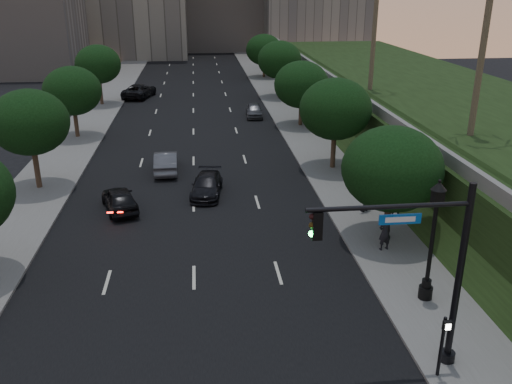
{
  "coord_description": "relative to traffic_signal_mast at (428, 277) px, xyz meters",
  "views": [
    {
      "loc": [
        0.49,
        -17.45,
        12.91
      ],
      "look_at": [
        3.1,
        6.55,
        3.6
      ],
      "focal_mm": 38.0,
      "sensor_mm": 36.0,
      "label": 1
    }
  ],
  "objects": [
    {
      "name": "pedestrian_b",
      "position": [
        3.66,
        12.79,
        -2.66
      ],
      "size": [
        1.02,
        0.91,
        1.73
      ],
      "primitive_type": "imported",
      "rotation": [
        0.0,
        0.0,
        2.78
      ],
      "color": "black",
      "rests_on": "sidewalk_right"
    },
    {
      "name": "tree_right_d",
      "position": [
        2.28,
        49.16,
        0.84
      ],
      "size": [
        5.2,
        5.2,
        6.74
      ],
      "color": "#38281C",
      "rests_on": "ground"
    },
    {
      "name": "sedan_mid_left",
      "position": [
        -9.99,
        22.85,
        -2.91
      ],
      "size": [
        1.75,
        4.69,
        1.53
      ],
      "primitive_type": "imported",
      "rotation": [
        0.0,
        0.0,
        3.17
      ],
      "color": "#53555B",
      "rests_on": "ground"
    },
    {
      "name": "sedan_far_left",
      "position": [
        -14.47,
        51.2,
        -2.85
      ],
      "size": [
        4.19,
        6.46,
        1.65
      ],
      "primitive_type": "imported",
      "rotation": [
        0.0,
        0.0,
        2.88
      ],
      "color": "black",
      "rests_on": "ground"
    },
    {
      "name": "tree_left_b",
      "position": [
        -18.32,
        20.16,
        0.9
      ],
      "size": [
        5.0,
        5.0,
        6.71
      ],
      "color": "#38281C",
      "rests_on": "ground"
    },
    {
      "name": "pedestrian_c",
      "position": [
        2.21,
        13.72,
        -2.6
      ],
      "size": [
        1.15,
        0.98,
        1.85
      ],
      "primitive_type": "imported",
      "rotation": [
        0.0,
        0.0,
        3.73
      ],
      "color": "black",
      "rests_on": "sidewalk_right"
    },
    {
      "name": "pedestrian_signal",
      "position": [
        0.43,
        -0.78,
        -2.11
      ],
      "size": [
        0.3,
        0.33,
        2.5
      ],
      "color": "black",
      "rests_on": "ground"
    },
    {
      "name": "tree_left_d",
      "position": [
        -18.32,
        47.16,
        0.9
      ],
      "size": [
        5.0,
        5.0,
        6.71
      ],
      "color": "#38281C",
      "rests_on": "ground"
    },
    {
      "name": "sidewalk_right",
      "position": [
        2.23,
        32.16,
        -3.6
      ],
      "size": [
        4.5,
        140.0,
        0.15
      ],
      "primitive_type": "cube",
      "color": "slate",
      "rests_on": "ground"
    },
    {
      "name": "sidewalk_left",
      "position": [
        -18.27,
        32.16,
        -3.6
      ],
      "size": [
        4.5,
        140.0,
        0.15
      ],
      "primitive_type": "cube",
      "color": "slate",
      "rests_on": "ground"
    },
    {
      "name": "parapet_wall",
      "position": [
        5.48,
        30.16,
        0.68
      ],
      "size": [
        0.35,
        90.0,
        0.7
      ],
      "primitive_type": "cube",
      "color": "slate",
      "rests_on": "embankment"
    },
    {
      "name": "tree_right_c",
      "position": [
        2.28,
        35.16,
        0.35
      ],
      "size": [
        5.2,
        5.2,
        6.24
      ],
      "color": "#38281C",
      "rests_on": "ground"
    },
    {
      "name": "tree_left_c",
      "position": [
        -18.32,
        33.16,
        0.53
      ],
      "size": [
        5.0,
        5.0,
        6.34
      ],
      "color": "#38281C",
      "rests_on": "ground"
    },
    {
      "name": "sedan_far_right",
      "position": [
        -1.74,
        39.54,
        -2.97
      ],
      "size": [
        1.89,
        4.22,
        1.41
      ],
      "primitive_type": "imported",
      "rotation": [
        0.0,
        0.0,
        -0.06
      ],
      "color": "#515358",
      "rests_on": "ground"
    },
    {
      "name": "tree_right_a",
      "position": [
        2.28,
        10.16,
        0.35
      ],
      "size": [
        5.2,
        5.2,
        6.24
      ],
      "color": "#38281C",
      "rests_on": "ground"
    },
    {
      "name": "road_surface",
      "position": [
        -8.02,
        32.16,
        -3.66
      ],
      "size": [
        16.0,
        140.0,
        0.02
      ],
      "primitive_type": "cube",
      "color": "black",
      "rests_on": "ground"
    },
    {
      "name": "embankment",
      "position": [
        13.98,
        30.16,
        -1.67
      ],
      "size": [
        18.0,
        90.0,
        4.0
      ],
      "primitive_type": "cube",
      "color": "black",
      "rests_on": "ground"
    },
    {
      "name": "sedan_near_right",
      "position": [
        -7.14,
        17.83,
        -3.02
      ],
      "size": [
        2.41,
        4.71,
        1.31
      ],
      "primitive_type": "imported",
      "rotation": [
        0.0,
        0.0,
        -0.13
      ],
      "color": "black",
      "rests_on": "ground"
    },
    {
      "name": "sedan_near_left",
      "position": [
        -12.45,
        15.83,
        -2.94
      ],
      "size": [
        2.93,
        4.61,
        1.46
      ],
      "primitive_type": "imported",
      "rotation": [
        0.0,
        0.0,
        3.45
      ],
      "color": "black",
      "rests_on": "ground"
    },
    {
      "name": "traffic_signal_mast",
      "position": [
        0.0,
        0.0,
        0.0
      ],
      "size": [
        5.68,
        0.56,
        7.0
      ],
      "color": "black",
      "rests_on": "ground"
    },
    {
      "name": "tree_right_e",
      "position": [
        2.28,
        64.16,
        0.35
      ],
      "size": [
        5.2,
        5.2,
        6.24
      ],
      "color": "#38281C",
      "rests_on": "ground"
    },
    {
      "name": "street_lamp",
      "position": [
        1.97,
        4.1,
        -1.04
      ],
      "size": [
        0.64,
        0.64,
        5.62
      ],
      "color": "black",
      "rests_on": "ground"
    },
    {
      "name": "tree_right_b",
      "position": [
        2.28,
        22.16,
        0.84
      ],
      "size": [
        5.2,
        5.2,
        6.74
      ],
      "color": "#38281C",
      "rests_on": "ground"
    },
    {
      "name": "ground",
      "position": [
        -8.02,
        2.16,
        -3.67
      ],
      "size": [
        160.0,
        160.0,
        0.0
      ],
      "primitive_type": "plane",
      "color": "black",
      "rests_on": "ground"
    },
    {
      "name": "office_block_filler",
      "position": [
        -34.02,
        72.16,
        3.33
      ],
      "size": [
        18.0,
        16.0,
        14.0
      ],
      "primitive_type": "cube",
      "color": "#A19A93",
      "rests_on": "ground"
    },
    {
      "name": "pedestrian_a",
      "position": [
        1.68,
        8.75,
        -2.56
      ],
      "size": [
        0.79,
        0.62,
        1.92
      ],
      "primitive_type": "imported",
      "rotation": [
        0.0,
        0.0,
        3.39
      ],
      "color": "black",
      "rests_on": "sidewalk_right"
    }
  ]
}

